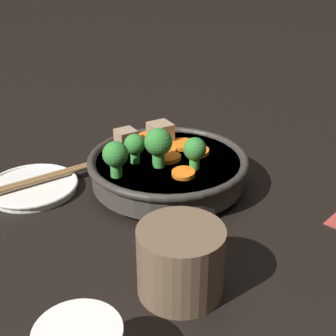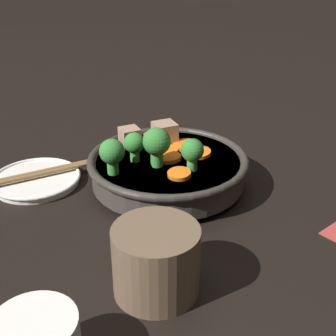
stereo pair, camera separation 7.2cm
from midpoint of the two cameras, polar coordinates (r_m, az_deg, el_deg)
ground_plane at (r=0.74m, az=-2.80°, el=-2.30°), size 3.00×3.00×0.00m
stirfry_bowl at (r=0.72m, az=-3.00°, el=0.19°), size 0.25×0.25×0.11m
side_saucer at (r=0.76m, az=-18.84°, el=-2.23°), size 0.14×0.14×0.01m
dark_mug at (r=0.52m, az=-2.63°, el=-11.27°), size 0.12×0.10×0.08m
chopsticks_pair at (r=0.76m, az=-18.95°, el=-1.60°), size 0.05×0.22×0.01m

